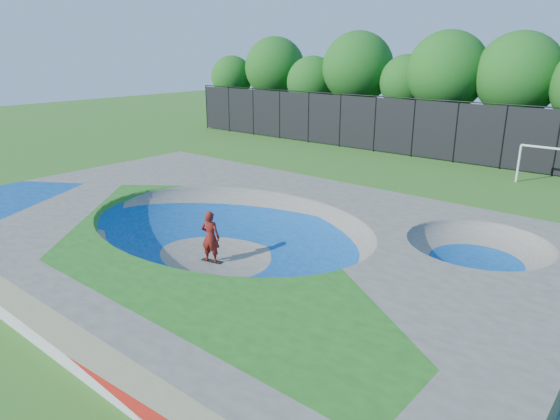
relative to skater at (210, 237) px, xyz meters
The scene contains 7 objects.
ground 1.13m from the skater, 59.66° to the left, with size 120.00×120.00×0.00m, color #2A621B.
skate_deck 0.66m from the skater, 59.66° to the left, with size 22.00×14.00×1.50m, color gray.
skater is the anchor object (origin of this frame).
skateboard 0.92m from the skater, ahead, with size 0.78×0.22×0.05m, color black.
soccer_goal 19.98m from the skater, 70.61° to the left, with size 3.28×0.12×2.17m.
fence 21.58m from the skater, 89.16° to the left, with size 48.09×0.09×4.04m.
treeline 26.59m from the skater, 94.26° to the left, with size 52.45×7.24×8.72m.
Camera 1 is at (11.90, -11.51, 7.15)m, focal length 32.00 mm.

